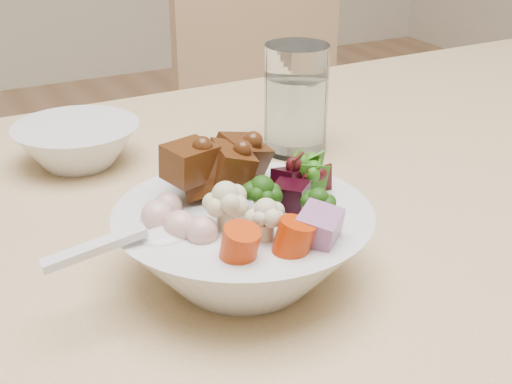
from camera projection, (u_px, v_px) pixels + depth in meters
dining_table at (423, 222)px, 0.87m from camera, size 1.52×0.87×0.70m
chair_far at (285, 128)px, 1.55m from camera, size 0.43×0.43×0.88m
food_bowl at (244, 239)px, 0.61m from camera, size 0.22×0.22×0.12m
soup_spoon at (146, 241)px, 0.55m from camera, size 0.12×0.03×0.02m
water_glass at (296, 103)px, 0.86m from camera, size 0.08×0.08×0.13m
side_bowl at (78, 145)px, 0.84m from camera, size 0.15×0.15×0.05m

